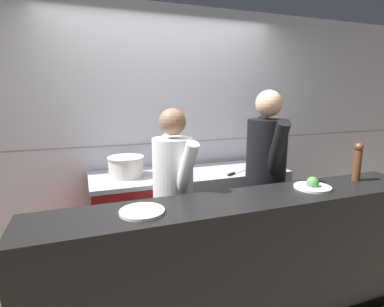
{
  "coord_description": "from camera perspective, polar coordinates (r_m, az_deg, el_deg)",
  "views": [
    {
      "loc": [
        -0.87,
        -1.88,
        1.68
      ],
      "look_at": [
        0.05,
        0.62,
        1.15
      ],
      "focal_mm": 28.0,
      "sensor_mm": 36.0,
      "label": 1
    }
  ],
  "objects": [
    {
      "name": "wall_back_tiled",
      "position": [
        3.35,
        -5.04,
        4.7
      ],
      "size": [
        8.0,
        0.06,
        2.6
      ],
      "color": "silver",
      "rests_on": "ground_plane"
    },
    {
      "name": "oven_range",
      "position": [
        3.1,
        -10.69,
        -12.3
      ],
      "size": [
        0.84,
        0.71,
        0.9
      ],
      "color": "maroon",
      "rests_on": "ground_plane"
    },
    {
      "name": "prep_counter",
      "position": [
        3.4,
        6.96,
        -10.2
      ],
      "size": [
        1.15,
        0.65,
        0.89
      ],
      "color": "#B7BABF",
      "rests_on": "ground_plane"
    },
    {
      "name": "pass_counter",
      "position": [
        2.31,
        10.37,
        -20.01
      ],
      "size": [
        2.9,
        0.45,
        0.99
      ],
      "color": "black",
      "rests_on": "ground_plane"
    },
    {
      "name": "stock_pot",
      "position": [
        2.92,
        -12.45,
        -2.34
      ],
      "size": [
        0.35,
        0.35,
        0.19
      ],
      "color": "beige",
      "rests_on": "oven_range"
    },
    {
      "name": "chefs_knife",
      "position": [
        3.11,
        8.57,
        -3.54
      ],
      "size": [
        0.36,
        0.24,
        0.02
      ],
      "color": "#B7BABF",
      "rests_on": "prep_counter"
    },
    {
      "name": "plated_dish_main",
      "position": [
        1.83,
        -9.5,
        -10.83
      ],
      "size": [
        0.27,
        0.27,
        0.02
      ],
      "color": "white",
      "rests_on": "pass_counter"
    },
    {
      "name": "plated_dish_appetiser",
      "position": [
        2.42,
        21.96,
        -5.68
      ],
      "size": [
        0.27,
        0.27,
        0.09
      ],
      "color": "white",
      "rests_on": "pass_counter"
    },
    {
      "name": "pepper_mill",
      "position": [
        2.76,
        29.0,
        -1.25
      ],
      "size": [
        0.07,
        0.07,
        0.31
      ],
      "color": "brown",
      "rests_on": "pass_counter"
    },
    {
      "name": "chef_head_cook",
      "position": [
        2.42,
        -3.57,
        -8.15
      ],
      "size": [
        0.38,
        0.69,
        1.58
      ],
      "rotation": [
        0.0,
        0.0,
        0.19
      ],
      "color": "black",
      "rests_on": "ground_plane"
    },
    {
      "name": "chef_sous",
      "position": [
        2.75,
        13.77,
        -4.36
      ],
      "size": [
        0.42,
        0.75,
        1.72
      ],
      "rotation": [
        0.0,
        0.0,
        -0.22
      ],
      "color": "black",
      "rests_on": "ground_plane"
    }
  ]
}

